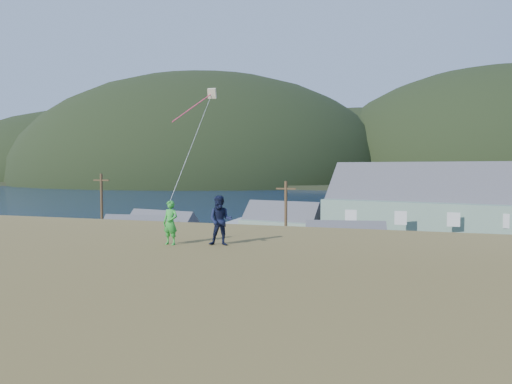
{
  "coord_description": "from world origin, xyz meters",
  "views": [
    {
      "loc": [
        8.13,
        -33.93,
        10.0
      ],
      "look_at": [
        1.44,
        -11.99,
        8.8
      ],
      "focal_mm": 32.0,
      "sensor_mm": 36.0,
      "label": 1
    }
  ],
  "objects_px": {
    "shed_palegreen_near": "(158,236)",
    "wharf": "(305,226)",
    "shed_white": "(346,250)",
    "kite_flyer_green": "(170,223)",
    "lodge": "(498,215)",
    "kite_flyer_navy": "(220,221)",
    "shed_palegreen_far": "(281,224)",
    "shed_teal": "(134,241)"
  },
  "relations": [
    {
      "from": "shed_teal",
      "to": "shed_white",
      "type": "xyz_separation_m",
      "value": [
        22.38,
        0.46,
        0.09
      ]
    },
    {
      "from": "kite_flyer_navy",
      "to": "wharf",
      "type": "bearing_deg",
      "value": 87.39
    },
    {
      "from": "wharf",
      "to": "shed_teal",
      "type": "bearing_deg",
      "value": -111.88
    },
    {
      "from": "shed_teal",
      "to": "shed_palegreen_far",
      "type": "height_order",
      "value": "shed_palegreen_far"
    },
    {
      "from": "wharf",
      "to": "lodge",
      "type": "xyz_separation_m",
      "value": [
        24.76,
        -20.04,
        4.52
      ]
    },
    {
      "from": "wharf",
      "to": "shed_palegreen_far",
      "type": "distance_m",
      "value": 16.12
    },
    {
      "from": "wharf",
      "to": "shed_teal",
      "type": "distance_m",
      "value": 33.77
    },
    {
      "from": "wharf",
      "to": "lodge",
      "type": "bearing_deg",
      "value": -38.98
    },
    {
      "from": "shed_white",
      "to": "shed_palegreen_far",
      "type": "distance_m",
      "value": 17.86
    },
    {
      "from": "shed_teal",
      "to": "lodge",
      "type": "bearing_deg",
      "value": 12.51
    },
    {
      "from": "wharf",
      "to": "kite_flyer_green",
      "type": "bearing_deg",
      "value": -83.9
    },
    {
      "from": "lodge",
      "to": "shed_white",
      "type": "relative_size",
      "value": 4.63
    },
    {
      "from": "lodge",
      "to": "shed_palegreen_near",
      "type": "height_order",
      "value": "lodge"
    },
    {
      "from": "shed_palegreen_far",
      "to": "wharf",
      "type": "bearing_deg",
      "value": 100.61
    },
    {
      "from": "wharf",
      "to": "shed_teal",
      "type": "xyz_separation_m",
      "value": [
        -12.57,
        -31.3,
        1.78
      ]
    },
    {
      "from": "shed_palegreen_near",
      "to": "shed_white",
      "type": "height_order",
      "value": "shed_palegreen_near"
    },
    {
      "from": "shed_teal",
      "to": "kite_flyer_navy",
      "type": "distance_m",
      "value": 34.74
    },
    {
      "from": "kite_flyer_navy",
      "to": "shed_palegreen_far",
      "type": "bearing_deg",
      "value": 90.4
    },
    {
      "from": "wharf",
      "to": "kite_flyer_navy",
      "type": "xyz_separation_m",
      "value": [
        8.1,
        -58.59,
        7.66
      ]
    },
    {
      "from": "wharf",
      "to": "kite_flyer_green",
      "type": "xyz_separation_m",
      "value": [
        6.3,
        -58.99,
        7.56
      ]
    },
    {
      "from": "shed_palegreen_near",
      "to": "kite_flyer_navy",
      "type": "height_order",
      "value": "kite_flyer_navy"
    },
    {
      "from": "shed_palegreen_near",
      "to": "shed_palegreen_far",
      "type": "xyz_separation_m",
      "value": [
        11.27,
        12.28,
        0.25
      ]
    },
    {
      "from": "shed_teal",
      "to": "shed_white",
      "type": "relative_size",
      "value": 0.96
    },
    {
      "from": "lodge",
      "to": "kite_flyer_green",
      "type": "xyz_separation_m",
      "value": [
        -18.46,
        -38.95,
        3.04
      ]
    },
    {
      "from": "kite_flyer_green",
      "to": "shed_teal",
      "type": "bearing_deg",
      "value": 131.71
    },
    {
      "from": "shed_white",
      "to": "kite_flyer_green",
      "type": "distance_m",
      "value": 28.94
    },
    {
      "from": "shed_teal",
      "to": "shed_white",
      "type": "bearing_deg",
      "value": -3.08
    },
    {
      "from": "shed_white",
      "to": "kite_flyer_green",
      "type": "bearing_deg",
      "value": -106.49
    },
    {
      "from": "shed_teal",
      "to": "kite_flyer_navy",
      "type": "bearing_deg",
      "value": -57.13
    },
    {
      "from": "shed_palegreen_far",
      "to": "kite_flyer_navy",
      "type": "bearing_deg",
      "value": -68.15
    },
    {
      "from": "lodge",
      "to": "kite_flyer_green",
      "type": "distance_m",
      "value": 43.21
    },
    {
      "from": "wharf",
      "to": "shed_palegreen_far",
      "type": "xyz_separation_m",
      "value": [
        -0.1,
        -15.98,
        2.16
      ]
    },
    {
      "from": "wharf",
      "to": "shed_teal",
      "type": "relative_size",
      "value": 3.28
    },
    {
      "from": "lodge",
      "to": "kite_flyer_navy",
      "type": "bearing_deg",
      "value": -100.56
    },
    {
      "from": "shed_teal",
      "to": "shed_palegreen_near",
      "type": "relative_size",
      "value": 0.84
    },
    {
      "from": "wharf",
      "to": "shed_palegreen_far",
      "type": "relative_size",
      "value": 2.35
    },
    {
      "from": "lodge",
      "to": "kite_flyer_green",
      "type": "bearing_deg",
      "value": -102.55
    },
    {
      "from": "lodge",
      "to": "shed_teal",
      "type": "relative_size",
      "value": 4.82
    },
    {
      "from": "shed_palegreen_near",
      "to": "wharf",
      "type": "bearing_deg",
      "value": 79.11
    },
    {
      "from": "shed_white",
      "to": "shed_palegreen_far",
      "type": "height_order",
      "value": "shed_palegreen_far"
    },
    {
      "from": "lodge",
      "to": "kite_flyer_navy",
      "type": "xyz_separation_m",
      "value": [
        -16.66,
        -38.55,
        3.14
      ]
    },
    {
      "from": "shed_teal",
      "to": "shed_palegreen_near",
      "type": "xyz_separation_m",
      "value": [
        1.21,
        3.04,
        0.13
      ]
    }
  ]
}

